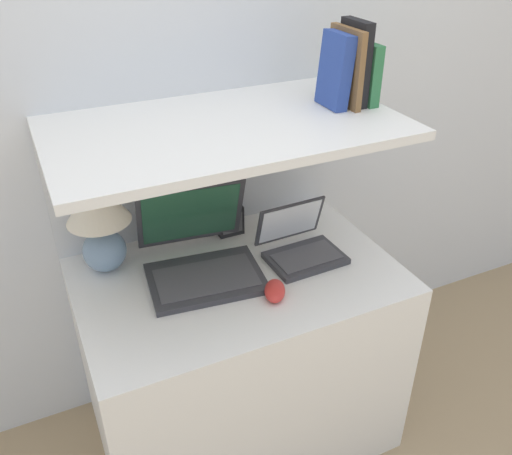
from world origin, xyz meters
TOP-DOWN VIEW (x-y plane):
  - wall_back at (0.00, 0.74)m, footprint 6.00×0.05m
  - desk at (0.00, 0.34)m, footprint 1.03×0.67m
  - back_riser at (0.00, 0.69)m, footprint 1.03×0.04m
  - shelf at (0.00, 0.41)m, footprint 1.03×0.61m
  - table_lamp at (-0.38, 0.55)m, footprint 0.20×0.20m
  - laptop_large at (-0.10, 0.41)m, footprint 0.40×0.41m
  - laptop_small at (0.24, 0.35)m, footprint 0.26×0.23m
  - computer_mouse at (0.06, 0.18)m, footprint 0.11×0.13m
  - router_box at (0.07, 0.59)m, footprint 0.09×0.07m
  - book_green at (0.47, 0.41)m, footprint 0.03×0.15m
  - book_black at (0.43, 0.41)m, footprint 0.03×0.13m
  - book_brown at (0.40, 0.41)m, footprint 0.02×0.17m
  - book_blue at (0.36, 0.41)m, footprint 0.06×0.13m

SIDE VIEW (x-z plane):
  - desk at x=0.00m, z-range 0.00..0.75m
  - back_riser at x=0.00m, z-range 0.00..1.21m
  - computer_mouse at x=0.06m, z-range 0.75..0.79m
  - laptop_small at x=0.24m, z-range 0.70..0.87m
  - router_box at x=0.07m, z-range 0.75..0.86m
  - laptop_large at x=-0.10m, z-range 0.67..0.94m
  - table_lamp at x=-0.38m, z-range 0.78..1.10m
  - wall_back at x=0.00m, z-range 0.00..2.40m
  - shelf at x=0.00m, z-range 1.21..1.23m
  - book_green at x=0.47m, z-range 1.23..1.42m
  - book_blue at x=0.36m, z-range 1.23..1.46m
  - book_brown at x=0.40m, z-range 1.23..1.47m
  - book_black at x=0.43m, z-range 1.23..1.49m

